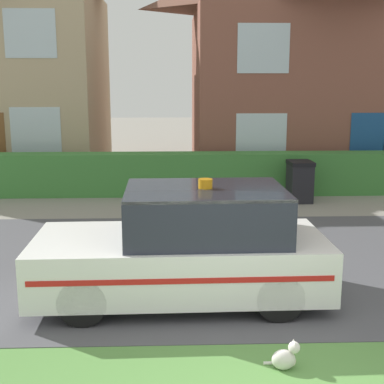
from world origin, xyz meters
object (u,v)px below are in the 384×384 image
(house_right, at_px, (312,53))
(wheelie_bin, at_px, (300,181))
(police_car, at_px, (188,247))
(cat, at_px, (286,357))

(house_right, distance_m, wheelie_bin, 5.90)
(house_right, relative_size, wheelie_bin, 7.72)
(police_car, distance_m, wheelie_bin, 6.70)
(cat, height_order, house_right, house_right)
(house_right, bearing_deg, cat, -104.91)
(cat, bearing_deg, wheelie_bin, 74.42)
(cat, distance_m, house_right, 13.52)
(police_car, distance_m, cat, 2.21)
(house_right, height_order, wheelie_bin, house_right)
(police_car, xyz_separation_m, house_right, (4.32, 10.68, 3.10))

